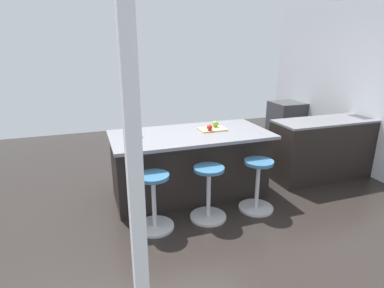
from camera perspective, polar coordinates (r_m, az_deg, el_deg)
The scene contains 12 objects.
ground_plane at distance 4.24m, azimuth -1.79°, elevation -10.72°, with size 8.20×8.20×0.00m, color black.
interior_partition_left at distance 5.58m, azimuth 31.03°, elevation 8.42°, with size 0.15×5.21×2.71m.
sink_cabinet at distance 5.60m, azimuth 26.25°, elevation -0.23°, with size 2.52×0.60×1.20m.
oven_range at distance 6.77m, azimuth 16.72°, elevation 3.54°, with size 0.60×0.61×0.89m.
kitchen_island at distance 4.31m, azimuth -0.42°, elevation -3.54°, with size 2.09×1.04×0.90m.
stool_by_window at distance 4.05m, azimuth 11.79°, elevation -7.61°, with size 0.44×0.44×0.66m.
stool_middle at distance 3.77m, azimuth 3.02°, elevation -9.17°, with size 0.44×0.44×0.66m.
stool_near_camera at distance 3.60m, azimuth -6.93°, elevation -10.68°, with size 0.44×0.44×0.66m.
cutting_board at distance 4.29m, azimuth 3.72°, elevation 2.69°, with size 0.36×0.24×0.02m, color tan.
apple_green at distance 4.37m, azimuth 4.29°, elevation 3.67°, with size 0.09×0.09×0.09m, color #609E2D.
apple_red at distance 4.19m, azimuth 3.22°, elevation 3.04°, with size 0.08×0.08×0.08m, color red.
water_bottle at distance 4.07m, azimuth -10.14°, elevation 3.27°, with size 0.06×0.06×0.31m.
Camera 1 is at (1.10, 3.56, 2.01)m, focal length 29.31 mm.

